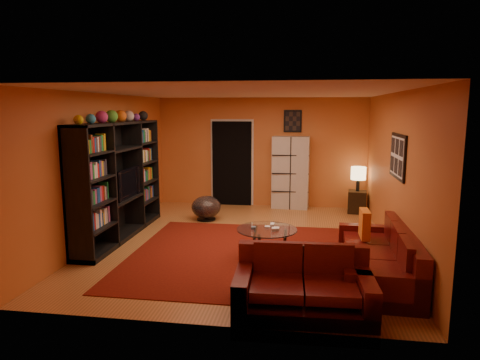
# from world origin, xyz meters

# --- Properties ---
(floor) EXTENTS (6.00, 6.00, 0.00)m
(floor) POSITION_xyz_m (0.00, 0.00, 0.00)
(floor) COLOR #9A602F
(floor) RESTS_ON ground
(ceiling) EXTENTS (6.00, 6.00, 0.00)m
(ceiling) POSITION_xyz_m (0.00, 0.00, 2.60)
(ceiling) COLOR white
(ceiling) RESTS_ON wall_back
(wall_back) EXTENTS (6.00, 0.00, 6.00)m
(wall_back) POSITION_xyz_m (0.00, 3.00, 1.30)
(wall_back) COLOR #C0612A
(wall_back) RESTS_ON floor
(wall_front) EXTENTS (6.00, 0.00, 6.00)m
(wall_front) POSITION_xyz_m (0.00, -3.00, 1.30)
(wall_front) COLOR #C0612A
(wall_front) RESTS_ON floor
(wall_left) EXTENTS (0.00, 6.00, 6.00)m
(wall_left) POSITION_xyz_m (-2.50, 0.00, 1.30)
(wall_left) COLOR #C0612A
(wall_left) RESTS_ON floor
(wall_right) EXTENTS (0.00, 6.00, 6.00)m
(wall_right) POSITION_xyz_m (2.50, 0.00, 1.30)
(wall_right) COLOR #C0612A
(wall_right) RESTS_ON floor
(rug) EXTENTS (3.60, 3.60, 0.01)m
(rug) POSITION_xyz_m (0.10, -0.70, 0.01)
(rug) COLOR #500F09
(rug) RESTS_ON floor
(doorway) EXTENTS (0.95, 0.10, 2.04)m
(doorway) POSITION_xyz_m (-0.70, 2.96, 1.02)
(doorway) COLOR black
(doorway) RESTS_ON floor
(wall_art_right) EXTENTS (0.03, 1.00, 0.70)m
(wall_art_right) POSITION_xyz_m (2.48, -0.30, 1.60)
(wall_art_right) COLOR black
(wall_art_right) RESTS_ON wall_right
(wall_art_back) EXTENTS (0.42, 0.03, 0.52)m
(wall_art_back) POSITION_xyz_m (0.75, 2.98, 2.05)
(wall_art_back) COLOR black
(wall_art_back) RESTS_ON wall_back
(entertainment_unit) EXTENTS (0.45, 3.00, 2.10)m
(entertainment_unit) POSITION_xyz_m (-2.27, 0.00, 1.05)
(entertainment_unit) COLOR black
(entertainment_unit) RESTS_ON floor
(tv) EXTENTS (0.95, 0.12, 0.54)m
(tv) POSITION_xyz_m (-2.23, 0.07, 0.99)
(tv) COLOR black
(tv) RESTS_ON entertainment_unit
(sofa) EXTENTS (1.06, 2.36, 0.85)m
(sofa) POSITION_xyz_m (2.14, -1.32, 0.28)
(sofa) COLOR #480909
(sofa) RESTS_ON rug
(loveseat) EXTENTS (1.61, 1.00, 0.85)m
(loveseat) POSITION_xyz_m (1.05, -2.41, 0.28)
(loveseat) COLOR #480909
(loveseat) RESTS_ON rug
(throw_pillow) EXTENTS (0.12, 0.42, 0.42)m
(throw_pillow) POSITION_xyz_m (1.95, -0.82, 0.63)
(throw_pillow) COLOR orange
(throw_pillow) RESTS_ON sofa
(coffee_table) EXTENTS (0.94, 0.94, 0.47)m
(coffee_table) POSITION_xyz_m (0.48, -0.78, 0.43)
(coffee_table) COLOR silver
(coffee_table) RESTS_ON floor
(storage_cabinet) EXTENTS (0.88, 0.44, 1.70)m
(storage_cabinet) POSITION_xyz_m (0.73, 2.80, 0.85)
(storage_cabinet) COLOR beige
(storage_cabinet) RESTS_ON floor
(bowl_chair) EXTENTS (0.62, 0.62, 0.51)m
(bowl_chair) POSITION_xyz_m (-0.99, 1.40, 0.28)
(bowl_chair) COLOR black
(bowl_chair) RESTS_ON floor
(side_table) EXTENTS (0.45, 0.45, 0.50)m
(side_table) POSITION_xyz_m (2.25, 2.54, 0.25)
(side_table) COLOR black
(side_table) RESTS_ON floor
(table_lamp) EXTENTS (0.33, 0.33, 0.55)m
(table_lamp) POSITION_xyz_m (2.25, 2.54, 0.89)
(table_lamp) COLOR black
(table_lamp) RESTS_ON side_table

